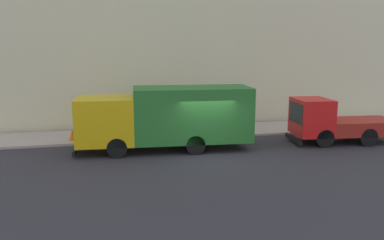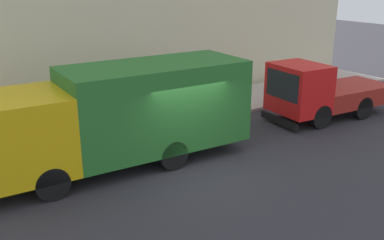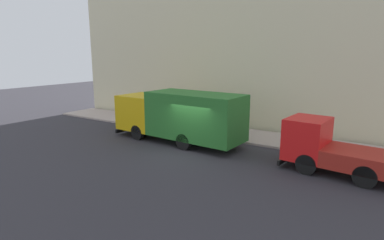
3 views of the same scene
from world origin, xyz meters
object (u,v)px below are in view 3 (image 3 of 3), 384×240
Objects in this scene: traffic_cone_orange at (146,120)px; large_utility_truck at (179,115)px; small_flatbed_truck at (334,149)px; street_sign_post at (219,114)px; pedestrian_walking at (188,113)px.

large_utility_truck is at bearing -117.35° from traffic_cone_orange.
street_sign_post is (2.55, 7.02, 0.42)m from small_flatbed_truck.
large_utility_truck reaches higher than small_flatbed_truck.
pedestrian_walking is 3.68m from street_sign_post.
large_utility_truck is 3.64× the size of street_sign_post.
pedestrian_walking is at bearing 73.73° from small_flatbed_truck.
traffic_cone_orange is at bearing 87.20° from street_sign_post.
large_utility_truck is at bearing 92.67° from small_flatbed_truck.
small_flatbed_truck is at bearing -109.99° from street_sign_post.
street_sign_post reaches higher than traffic_cone_orange.
pedestrian_walking reaches higher than traffic_cone_orange.
street_sign_post is (-0.30, -6.16, 1.09)m from traffic_cone_orange.
large_utility_truck is 5.34m from traffic_cone_orange.
small_flatbed_truck is 9.54× the size of traffic_cone_orange.
street_sign_post reaches higher than pedestrian_walking.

